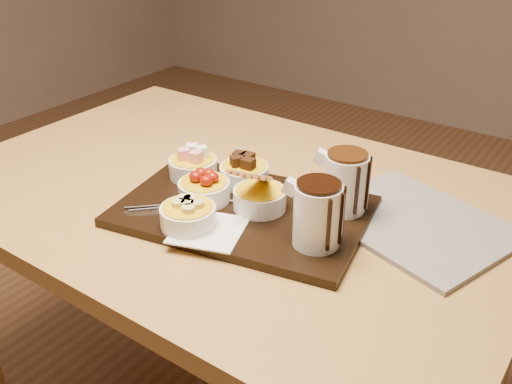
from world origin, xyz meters
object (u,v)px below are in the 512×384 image
Objects in this scene: serving_board at (243,211)px; dining_table at (230,229)px; pitcher_dark_chocolate at (317,215)px; bowl_strawberries at (204,191)px; pitcher_milk_chocolate at (345,183)px; newspaper at (415,223)px.

dining_table is at bearing 130.65° from serving_board.
bowl_strawberries is at bearing 167.35° from pitcher_dark_chocolate.
pitcher_milk_chocolate is (0.16, 0.10, 0.06)m from serving_board.
bowl_strawberries is at bearing -163.61° from pitcher_milk_chocolate.
newspaper is at bearing 48.62° from pitcher_dark_chocolate.
pitcher_milk_chocolate is 0.34× the size of newspaper.
pitcher_dark_chocolate is 0.34× the size of newspaper.
pitcher_dark_chocolate reaches higher than serving_board.
pitcher_milk_chocolate is (-0.02, 0.13, 0.00)m from pitcher_dark_chocolate.
pitcher_dark_chocolate is (0.26, -0.10, 0.17)m from dining_table.
serving_board is (0.09, -0.07, 0.11)m from dining_table.
bowl_strawberries is 0.27m from pitcher_milk_chocolate.
pitcher_milk_chocolate reaches higher than newspaper.
pitcher_dark_chocolate is (0.17, -0.03, 0.06)m from serving_board.
dining_table is 0.30m from pitcher_milk_chocolate.
serving_board is at bearing 160.02° from pitcher_dark_chocolate.
dining_table is 0.16m from bowl_strawberries.
dining_table is 0.16m from serving_board.
serving_board is 4.17× the size of pitcher_milk_chocolate.
pitcher_dark_chocolate reaches higher than dining_table.
pitcher_milk_chocolate reaches higher than dining_table.
serving_board is 0.20m from pitcher_milk_chocolate.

